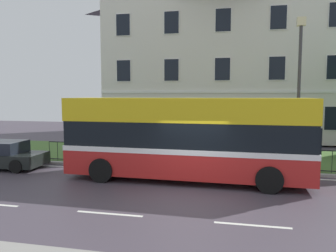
{
  "coord_description": "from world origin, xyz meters",
  "views": [
    {
      "loc": [
        1.57,
        -10.39,
        3.4
      ],
      "look_at": [
        -1.54,
        4.11,
        2.01
      ],
      "focal_mm": 34.98,
      "sensor_mm": 36.0,
      "label": 1
    }
  ],
  "objects_px": {
    "parked_hatchback_01": "(2,155)",
    "street_lamp_post": "(299,84)",
    "single_decker_bus": "(186,137)",
    "georgian_townhouse": "(226,63)",
    "litter_bin": "(140,150)"
  },
  "relations": [
    {
      "from": "single_decker_bus",
      "to": "parked_hatchback_01",
      "type": "xyz_separation_m",
      "value": [
        -8.79,
        0.3,
        -1.12
      ]
    },
    {
      "from": "georgian_townhouse",
      "to": "single_decker_bus",
      "type": "relative_size",
      "value": 1.88
    },
    {
      "from": "parked_hatchback_01",
      "to": "street_lamp_post",
      "type": "height_order",
      "value": "street_lamp_post"
    },
    {
      "from": "georgian_townhouse",
      "to": "parked_hatchback_01",
      "type": "bearing_deg",
      "value": -122.46
    },
    {
      "from": "georgian_townhouse",
      "to": "street_lamp_post",
      "type": "height_order",
      "value": "georgian_townhouse"
    },
    {
      "from": "parked_hatchback_01",
      "to": "street_lamp_post",
      "type": "xyz_separation_m",
      "value": [
        13.37,
        2.02,
        3.3
      ]
    },
    {
      "from": "street_lamp_post",
      "to": "single_decker_bus",
      "type": "bearing_deg",
      "value": -153.14
    },
    {
      "from": "street_lamp_post",
      "to": "parked_hatchback_01",
      "type": "bearing_deg",
      "value": -171.4
    },
    {
      "from": "single_decker_bus",
      "to": "georgian_townhouse",
      "type": "bearing_deg",
      "value": 87.86
    },
    {
      "from": "parked_hatchback_01",
      "to": "street_lamp_post",
      "type": "distance_m",
      "value": 13.92
    },
    {
      "from": "georgian_townhouse",
      "to": "single_decker_bus",
      "type": "xyz_separation_m",
      "value": [
        -0.91,
        -15.54,
        -4.44
      ]
    },
    {
      "from": "single_decker_bus",
      "to": "street_lamp_post",
      "type": "bearing_deg",
      "value": 28.07
    },
    {
      "from": "georgian_townhouse",
      "to": "litter_bin",
      "type": "height_order",
      "value": "georgian_townhouse"
    },
    {
      "from": "parked_hatchback_01",
      "to": "street_lamp_post",
      "type": "relative_size",
      "value": 0.58
    },
    {
      "from": "georgian_townhouse",
      "to": "single_decker_bus",
      "type": "height_order",
      "value": "georgian_townhouse"
    }
  ]
}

